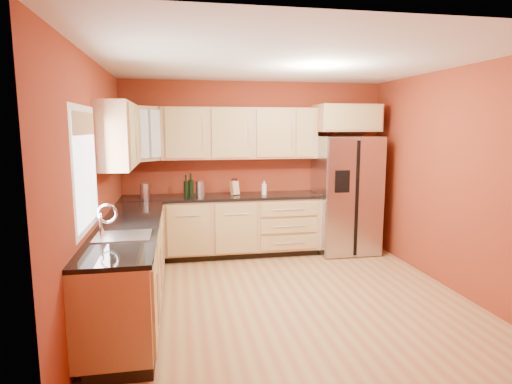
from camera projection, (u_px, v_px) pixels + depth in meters
floor at (286, 297)px, 4.87m from camera, size 4.00×4.00×0.00m
ceiling at (289, 61)px, 4.48m from camera, size 4.00×4.00×0.00m
wall_back at (255, 167)px, 6.62m from camera, size 4.00×0.04×2.60m
wall_front at (366, 225)px, 2.73m from camera, size 4.00×0.04×2.60m
wall_left at (95, 189)px, 4.32m from camera, size 0.04×4.00×2.60m
wall_right at (452, 180)px, 5.03m from camera, size 0.04×4.00×2.60m
base_cabinets_back at (222, 227)px, 6.36m from camera, size 2.90×0.60×0.88m
base_cabinets_left at (130, 269)px, 4.50m from camera, size 0.60×2.80×0.88m
countertop_back at (222, 197)px, 6.28m from camera, size 2.90×0.62×0.04m
countertop_left at (129, 226)px, 4.43m from camera, size 0.62×2.80×0.04m
upper_cabinets_back at (240, 133)px, 6.33m from camera, size 2.30×0.33×0.75m
upper_cabinets_left at (119, 135)px, 4.97m from camera, size 0.33×1.35×0.75m
corner_upper_cabinet at (141, 134)px, 5.92m from camera, size 0.67×0.67×0.75m
over_fridge_cabinet at (346, 118)px, 6.46m from camera, size 0.92×0.60×0.40m
refrigerator at (346, 195)px, 6.56m from camera, size 0.90×0.75×1.78m
window at (86, 169)px, 3.80m from camera, size 0.03×0.90×1.00m
sink_faucet at (122, 221)px, 3.92m from camera, size 0.50×0.42×0.30m
canister_left at (200, 189)px, 6.23m from camera, size 0.14×0.14×0.21m
canister_right at (145, 191)px, 6.06m from camera, size 0.13×0.13×0.21m
wine_bottle_a at (186, 186)px, 6.10m from camera, size 0.09×0.09×0.32m
wine_bottle_b at (191, 185)px, 6.16m from camera, size 0.09×0.09×0.34m
knife_block at (235, 188)px, 6.34m from camera, size 0.13×0.12×0.20m
soap_dispenser at (264, 188)px, 6.33m from camera, size 0.08×0.08×0.21m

